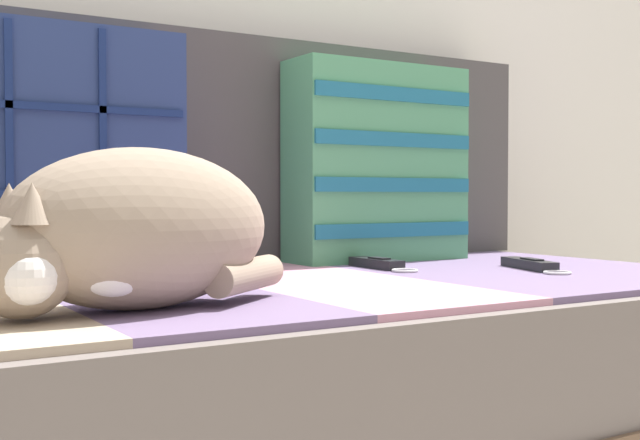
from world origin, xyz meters
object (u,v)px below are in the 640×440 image
(throw_pillow_striped, at_px, (377,163))
(sleeping_cat, at_px, (128,235))
(game_remote_near, at_px, (531,265))
(throw_pillow_quilted, at_px, (48,152))
(couch, at_px, (229,391))
(game_remote_far, at_px, (378,264))

(throw_pillow_striped, bearing_deg, sleeping_cat, -146.82)
(throw_pillow_striped, xyz_separation_m, sleeping_cat, (-0.69, -0.45, -0.12))
(game_remote_near, bearing_deg, throw_pillow_quilted, 158.28)
(couch, xyz_separation_m, throw_pillow_quilted, (-0.23, 0.23, 0.39))
(sleeping_cat, bearing_deg, throw_pillow_striped, 33.18)
(sleeping_cat, relative_size, game_remote_far, 2.26)
(throw_pillow_striped, height_order, sleeping_cat, throw_pillow_striped)
(sleeping_cat, bearing_deg, throw_pillow_quilted, 88.59)
(sleeping_cat, relative_size, game_remote_near, 2.02)
(throw_pillow_quilted, distance_m, game_remote_near, 0.89)
(couch, relative_size, game_remote_far, 10.05)
(game_remote_near, bearing_deg, sleeping_cat, -170.80)
(sleeping_cat, xyz_separation_m, game_remote_far, (0.59, 0.30, -0.08))
(game_remote_near, height_order, game_remote_far, same)
(couch, relative_size, throw_pillow_striped, 4.50)
(game_remote_far, bearing_deg, sleeping_cat, -152.91)
(couch, height_order, game_remote_near, game_remote_near)
(couch, distance_m, throw_pillow_striped, 0.64)
(throw_pillow_quilted, bearing_deg, game_remote_far, -15.00)
(sleeping_cat, height_order, game_remote_near, sleeping_cat)
(throw_pillow_quilted, height_order, game_remote_near, throw_pillow_quilted)
(throw_pillow_quilted, height_order, sleeping_cat, throw_pillow_quilted)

